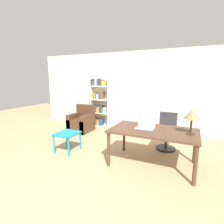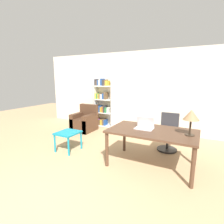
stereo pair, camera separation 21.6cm
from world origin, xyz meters
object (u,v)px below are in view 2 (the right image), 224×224
at_px(laptop, 145,126).
at_px(side_table_blue, 68,135).
at_px(armchair, 85,122).
at_px(bookshelf, 103,102).
at_px(desk, 152,134).
at_px(table_lamp, 191,116).
at_px(office_chair, 168,133).

bearing_deg(laptop, side_table_blue, -172.12).
bearing_deg(armchair, bookshelf, 72.58).
bearing_deg(side_table_blue, bookshelf, 100.03).
bearing_deg(desk, armchair, 152.79).
height_order(table_lamp, armchair, table_lamp).
distance_m(table_lamp, armchair, 3.79).
bearing_deg(office_chair, side_table_blue, -150.63).
xyz_separation_m(laptop, armchair, (-2.56, 1.36, -0.52)).
bearing_deg(bookshelf, office_chair, -24.47).
bearing_deg(side_table_blue, desk, 5.80).
height_order(table_lamp, bookshelf, bookshelf).
xyz_separation_m(office_chair, armchair, (-2.89, 0.38, -0.13)).
relative_size(side_table_blue, armchair, 0.62).
bearing_deg(side_table_blue, table_lamp, 4.69).
bearing_deg(desk, bookshelf, 138.11).
distance_m(armchair, bookshelf, 1.05).
bearing_deg(bookshelf, laptop, -43.37).
distance_m(desk, armchair, 3.10).
xyz_separation_m(side_table_blue, armchair, (-0.69, 1.62, -0.10)).
distance_m(table_lamp, side_table_blue, 2.85).
height_order(office_chair, bookshelf, bookshelf).
height_order(laptop, armchair, laptop).
distance_m(table_lamp, office_chair, 1.35).
xyz_separation_m(armchair, bookshelf, (0.26, 0.82, 0.60)).
height_order(office_chair, armchair, office_chair).
bearing_deg(desk, office_chair, 81.84).
xyz_separation_m(office_chair, side_table_blue, (-2.20, -1.24, -0.03)).
relative_size(table_lamp, office_chair, 0.51).
distance_m(side_table_blue, armchair, 1.76).
distance_m(desk, table_lamp, 0.83).
xyz_separation_m(laptop, table_lamp, (0.87, -0.03, 0.31)).
relative_size(laptop, armchair, 0.41).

